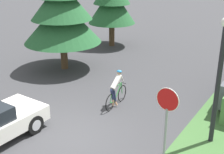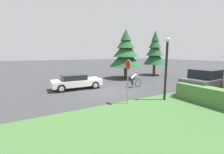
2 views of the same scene
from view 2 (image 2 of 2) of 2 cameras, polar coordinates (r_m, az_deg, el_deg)
name	(u,v)px [view 2 (image 2 of 2)]	position (r m, az deg, el deg)	size (l,w,h in m)	color
ground_plane	(104,91)	(12.99, -2.98, -5.35)	(140.00, 140.00, 0.00)	#38383A
sedan_left_lane	(76,82)	(14.04, -13.49, -1.68)	(1.95, 4.44, 1.33)	silver
cyclist	(134,80)	(14.37, 8.35, -1.06)	(0.44, 1.79, 1.54)	black
parked_suv_right	(207,82)	(14.04, 32.57, -1.50)	(2.17, 4.66, 2.01)	#4C5156
stop_sign	(128,73)	(9.39, 6.06, 1.34)	(0.64, 0.08, 2.84)	gray
street_lamp	(166,64)	(10.76, 19.98, 4.81)	(0.31, 0.31, 4.33)	black
conifer_tall_near	(126,52)	(19.57, 5.25, 9.34)	(4.18, 4.18, 6.28)	#4C3823
conifer_tall_far	(155,52)	(23.34, 15.98, 9.32)	(3.21, 3.21, 6.55)	#4C3823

